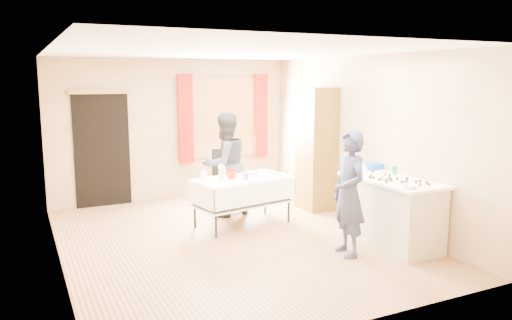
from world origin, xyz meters
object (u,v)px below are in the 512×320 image
chair (227,190)px  girl (349,193)px  cabinet (316,149)px  party_table (243,197)px  woman (225,164)px  counter (390,211)px

chair → girl: size_ratio=0.64×
cabinet → party_table: size_ratio=1.30×
chair → woman: 0.74m
counter → cabinet: bearing=87.2°
girl → cabinet: bearing=165.2°
counter → chair: size_ratio=1.46×
cabinet → girl: bearing=-112.3°
cabinet → party_table: bearing=-166.7°
counter → girl: (-0.78, -0.11, 0.35)m
chair → woman: bearing=-107.6°
party_table → girl: (0.68, -1.78, 0.36)m
party_table → girl: size_ratio=1.00×
party_table → chair: chair is taller
cabinet → girl: size_ratio=1.30×
cabinet → party_table: (-1.56, -0.37, -0.60)m
counter → girl: size_ratio=0.93×
girl → woman: (-0.71, 2.42, 0.05)m
party_table → girl: 1.94m
girl → woman: 2.52m
counter → party_table: bearing=131.3°
cabinet → counter: cabinet is taller
party_table → woman: bearing=81.7°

